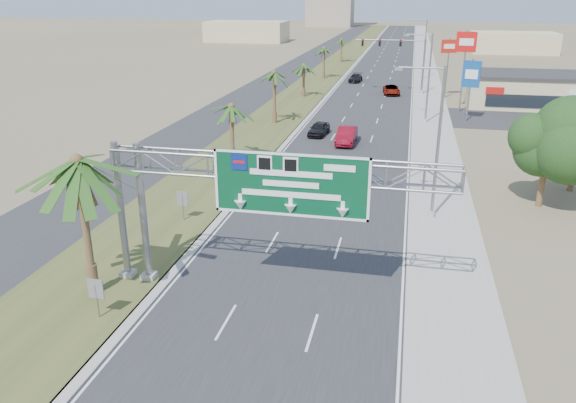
% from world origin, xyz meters
% --- Properties ---
extents(road, '(12.00, 300.00, 0.02)m').
position_xyz_m(road, '(0.00, 110.00, 0.01)').
color(road, '#28282B').
rests_on(road, ground).
extents(sidewalk_right, '(4.00, 300.00, 0.10)m').
position_xyz_m(sidewalk_right, '(8.50, 110.00, 0.05)').
color(sidewalk_right, '#9E9B93').
rests_on(sidewalk_right, ground).
extents(median_grass, '(7.00, 300.00, 0.12)m').
position_xyz_m(median_grass, '(-10.00, 110.00, 0.06)').
color(median_grass, '#414E22').
rests_on(median_grass, ground).
extents(opposing_road, '(8.00, 300.00, 0.02)m').
position_xyz_m(opposing_road, '(-17.00, 110.00, 0.01)').
color(opposing_road, '#28282B').
rests_on(opposing_road, ground).
extents(sign_gantry, '(16.75, 1.24, 7.50)m').
position_xyz_m(sign_gantry, '(-1.06, 9.93, 6.06)').
color(sign_gantry, gray).
rests_on(sign_gantry, ground).
extents(palm_near, '(5.70, 5.70, 8.35)m').
position_xyz_m(palm_near, '(-9.20, 8.00, 6.93)').
color(palm_near, brown).
rests_on(palm_near, ground).
extents(palm_row_b, '(3.99, 3.99, 5.95)m').
position_xyz_m(palm_row_b, '(-9.50, 32.00, 4.90)').
color(palm_row_b, brown).
rests_on(palm_row_b, ground).
extents(palm_row_c, '(3.99, 3.99, 6.75)m').
position_xyz_m(palm_row_c, '(-9.50, 48.00, 5.66)').
color(palm_row_c, brown).
rests_on(palm_row_c, ground).
extents(palm_row_d, '(3.99, 3.99, 5.45)m').
position_xyz_m(palm_row_d, '(-9.50, 66.00, 4.42)').
color(palm_row_d, brown).
rests_on(palm_row_d, ground).
extents(palm_row_e, '(3.99, 3.99, 6.15)m').
position_xyz_m(palm_row_e, '(-9.50, 85.00, 5.09)').
color(palm_row_e, brown).
rests_on(palm_row_e, ground).
extents(palm_row_f, '(3.99, 3.99, 5.75)m').
position_xyz_m(palm_row_f, '(-9.50, 110.00, 4.71)').
color(palm_row_f, brown).
rests_on(palm_row_f, ground).
extents(streetlight_near, '(3.27, 0.44, 10.00)m').
position_xyz_m(streetlight_near, '(7.30, 22.00, 4.69)').
color(streetlight_near, gray).
rests_on(streetlight_near, ground).
extents(streetlight_mid, '(3.27, 0.44, 10.00)m').
position_xyz_m(streetlight_mid, '(7.30, 52.00, 4.69)').
color(streetlight_mid, gray).
rests_on(streetlight_mid, ground).
extents(streetlight_far, '(3.27, 0.44, 10.00)m').
position_xyz_m(streetlight_far, '(7.30, 88.00, 4.69)').
color(streetlight_far, gray).
rests_on(streetlight_far, ground).
extents(signal_mast, '(10.28, 0.71, 8.00)m').
position_xyz_m(signal_mast, '(5.17, 71.97, 4.85)').
color(signal_mast, gray).
rests_on(signal_mast, ground).
extents(store_building, '(18.00, 10.00, 4.00)m').
position_xyz_m(store_building, '(22.00, 66.00, 2.00)').
color(store_building, '#C3B384').
rests_on(store_building, ground).
extents(oak_near, '(4.50, 4.50, 6.80)m').
position_xyz_m(oak_near, '(15.00, 26.00, 4.53)').
color(oak_near, brown).
rests_on(oak_near, ground).
extents(median_signback_a, '(0.75, 0.08, 2.08)m').
position_xyz_m(median_signback_a, '(-7.80, 6.00, 1.45)').
color(median_signback_a, gray).
rests_on(median_signback_a, ground).
extents(median_signback_b, '(0.75, 0.08, 2.08)m').
position_xyz_m(median_signback_b, '(-8.50, 18.00, 1.45)').
color(median_signback_b, gray).
rests_on(median_signback_b, ground).
extents(building_distant_left, '(24.00, 14.00, 6.00)m').
position_xyz_m(building_distant_left, '(-45.00, 160.00, 3.00)').
color(building_distant_left, '#C3B384').
rests_on(building_distant_left, ground).
extents(building_distant_right, '(20.00, 12.00, 5.00)m').
position_xyz_m(building_distant_right, '(30.00, 140.00, 2.50)').
color(building_distant_right, '#C3B384').
rests_on(building_distant_right, ground).
extents(car_left_lane, '(2.13, 4.30, 1.41)m').
position_xyz_m(car_left_lane, '(-3.60, 43.46, 0.70)').
color(car_left_lane, black).
rests_on(car_left_lane, ground).
extents(car_mid_lane, '(1.77, 5.03, 1.66)m').
position_xyz_m(car_mid_lane, '(-0.35, 40.57, 0.83)').
color(car_mid_lane, maroon).
rests_on(car_mid_lane, ground).
extents(car_right_lane, '(2.80, 5.12, 1.36)m').
position_xyz_m(car_right_lane, '(2.84, 70.84, 0.68)').
color(car_right_lane, gray).
rests_on(car_right_lane, ground).
extents(car_far, '(2.20, 4.63, 1.30)m').
position_xyz_m(car_far, '(-3.60, 82.26, 0.65)').
color(car_far, black).
rests_on(car_far, ground).
extents(pole_sign_red_near, '(2.42, 0.63, 9.98)m').
position_xyz_m(pole_sign_red_near, '(11.81, 59.59, 7.92)').
color(pole_sign_red_near, gray).
rests_on(pole_sign_red_near, ground).
extents(pole_sign_blue, '(2.00, 0.84, 7.13)m').
position_xyz_m(pole_sign_blue, '(12.28, 54.26, 5.18)').
color(pole_sign_blue, gray).
rests_on(pole_sign_blue, ground).
extents(pole_sign_red_far, '(2.20, 0.91, 8.29)m').
position_xyz_m(pole_sign_red_far, '(10.45, 69.63, 6.55)').
color(pole_sign_red_far, gray).
rests_on(pole_sign_red_far, ground).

